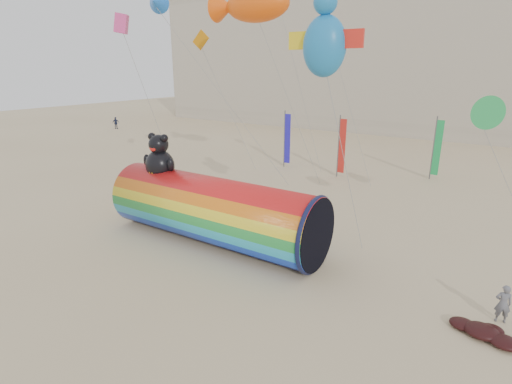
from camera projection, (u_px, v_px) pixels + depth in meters
The scene contains 7 objects.
ground at pixel (233, 239), 21.65m from camera, with size 160.00×160.00×0.00m, color #CCB58C.
hotel_building at pixel (348, 57), 61.41m from camera, with size 60.40×15.40×20.60m.
windsock_assembly at pixel (213, 208), 20.96m from camera, with size 12.05×3.67×5.55m.
kite_handler at pixel (503, 304), 14.47m from camera, with size 0.55×0.36×1.50m, color slate.
fabric_bundle at pixel (488, 333), 13.77m from camera, with size 2.62×1.35×0.41m.
festival_banners at pixel (352, 144), 34.03m from camera, with size 12.92×3.68×5.20m.
flying_kites at pixel (292, 25), 21.99m from camera, with size 24.32×13.19×9.64m.
Camera 1 is at (12.01, -15.88, 8.97)m, focal length 28.00 mm.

